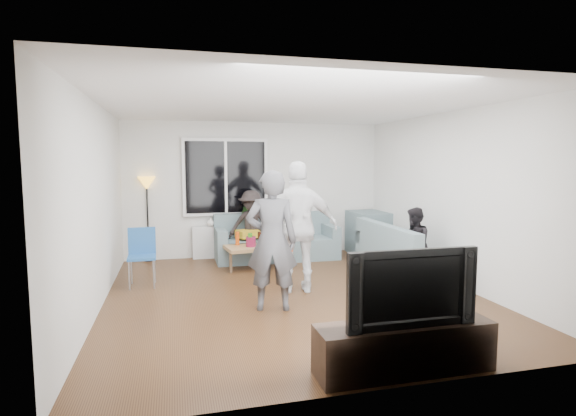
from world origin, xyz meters
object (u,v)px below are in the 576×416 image
object	(u,v)px
tv_console	(404,347)
television	(406,285)
sofa_back_section	(277,237)
sofa_right_section	(405,250)
floor_lamp	(148,219)
spectator_right	(414,244)
side_chair	(142,258)
player_left	(272,241)
spectator_back	(251,225)
player_right	(299,227)
coffee_table	(258,257)

from	to	relation	value
tv_console	television	size ratio (longest dim) A/B	1.35
sofa_back_section	television	xyz separation A→B (m)	(0.07, -4.77, 0.36)
sofa_right_section	tv_console	xyz separation A→B (m)	(-1.65, -3.01, -0.20)
floor_lamp	spectator_right	world-z (taller)	floor_lamp
sofa_right_section	side_chair	bearing A→B (deg)	84.20
player_left	spectator_back	xyz separation A→B (m)	(0.23, 2.87, -0.22)
sofa_back_section	tv_console	xyz separation A→B (m)	(0.07, -4.77, -0.20)
floor_lamp	sofa_right_section	bearing A→B (deg)	-28.35
sofa_back_section	player_right	distance (m)	2.23
sofa_right_section	spectator_right	world-z (taller)	spectator_right
side_chair	player_left	xyz separation A→B (m)	(1.65, -1.49, 0.44)
sofa_back_section	spectator_right	bearing A→B (deg)	-49.93
tv_console	player_left	bearing A→B (deg)	111.85
sofa_back_section	player_left	distance (m)	2.96
sofa_back_section	spectator_right	world-z (taller)	spectator_right
player_left	television	xyz separation A→B (m)	(0.78, -1.93, -0.09)
spectator_back	television	bearing A→B (deg)	-73.46
player_right	spectator_right	size ratio (longest dim) A/B	1.62
coffee_table	television	world-z (taller)	television
sofa_right_section	coffee_table	bearing A→B (deg)	62.90
tv_console	sofa_back_section	bearing A→B (deg)	90.84
coffee_table	television	size ratio (longest dim) A/B	0.93
side_chair	tv_console	bearing A→B (deg)	-56.18
sofa_right_section	floor_lamp	bearing A→B (deg)	61.65
coffee_table	floor_lamp	xyz separation A→B (m)	(-1.87, 1.07, 0.58)
coffee_table	player_right	world-z (taller)	player_right
player_left	side_chair	bearing A→B (deg)	-30.05
sofa_back_section	floor_lamp	bearing A→B (deg)	169.38
coffee_table	sofa_right_section	bearing A→B (deg)	-27.10
side_chair	spectator_back	bearing A→B (deg)	34.77
floor_lamp	side_chair	bearing A→B (deg)	-90.00
player_right	tv_console	size ratio (longest dim) A/B	1.16
sofa_right_section	side_chair	world-z (taller)	side_chair
tv_console	player_right	bearing A→B (deg)	95.21
player_left	television	bearing A→B (deg)	124.00
side_chair	spectator_back	xyz separation A→B (m)	(1.88, 1.37, 0.23)
spectator_right	spectator_back	size ratio (longest dim) A/B	0.87
spectator_right	spectator_back	world-z (taller)	spectator_back
spectator_back	tv_console	bearing A→B (deg)	-73.46
sofa_right_section	side_chair	distance (m)	4.09
player_right	spectator_right	xyz separation A→B (m)	(1.89, 0.12, -0.36)
coffee_table	tv_console	world-z (taller)	tv_console
player_left	sofa_back_section	bearing A→B (deg)	-91.81
coffee_table	spectator_right	bearing A→B (deg)	-32.71
side_chair	floor_lamp	size ratio (longest dim) A/B	0.55
side_chair	player_left	size ratio (longest dim) A/B	0.49
sofa_right_section	player_left	world-z (taller)	player_left
tv_console	side_chair	bearing A→B (deg)	125.24
tv_console	spectator_right	bearing A→B (deg)	58.86
player_left	spectator_right	bearing A→B (deg)	-149.73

